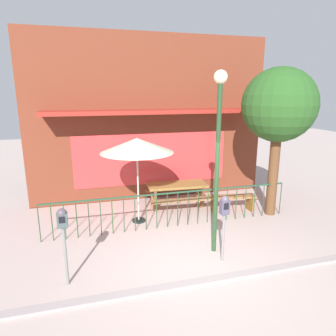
{
  "coord_description": "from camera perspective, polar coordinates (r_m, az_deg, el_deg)",
  "views": [
    {
      "loc": [
        -2.1,
        -5.26,
        3.5
      ],
      "look_at": [
        -0.01,
        2.33,
        1.53
      ],
      "focal_mm": 32.27,
      "sensor_mm": 36.0,
      "label": 1
    }
  ],
  "objects": [
    {
      "name": "patio_bench",
      "position": [
        9.36,
        12.05,
        -5.89
      ],
      "size": [
        1.43,
        0.53,
        0.48
      ],
      "color": "olive",
      "rests_on": "ground"
    },
    {
      "name": "picnic_table_left",
      "position": [
        9.33,
        1.71,
        -3.97
      ],
      "size": [
        1.88,
        1.47,
        0.79
      ],
      "color": "olive",
      "rests_on": "ground"
    },
    {
      "name": "parking_meter_near",
      "position": [
        5.8,
        -19.24,
        -10.41
      ],
      "size": [
        0.18,
        0.17,
        1.52
      ],
      "color": "slate",
      "rests_on": "ground"
    },
    {
      "name": "street_lamp",
      "position": [
        6.37,
        9.46,
        5.51
      ],
      "size": [
        0.28,
        0.28,
        3.94
      ],
      "color": "#244324",
      "rests_on": "ground"
    },
    {
      "name": "ground",
      "position": [
        6.66,
        5.72,
        -17.73
      ],
      "size": [
        40.0,
        40.0,
        0.0
      ],
      "primitive_type": "plane",
      "color": "#B39E98"
    },
    {
      "name": "pub_storefront",
      "position": [
        10.08,
        -3.33,
        9.19
      ],
      "size": [
        7.86,
        1.43,
        5.3
      ],
      "color": "#44170D",
      "rests_on": "ground"
    },
    {
      "name": "patio_fence_front",
      "position": [
        8.01,
        0.87,
        -6.67
      ],
      "size": [
        6.62,
        0.04,
        0.97
      ],
      "color": "#224731",
      "rests_on": "ground"
    },
    {
      "name": "patio_umbrella",
      "position": [
        7.98,
        -5.88,
        4.2
      ],
      "size": [
        1.95,
        1.95,
        2.35
      ],
      "color": "black",
      "rests_on": "ground"
    },
    {
      "name": "curb_edge",
      "position": [
        6.2,
        7.8,
        -20.45
      ],
      "size": [
        11.0,
        0.2,
        0.11
      ],
      "primitive_type": "cube",
      "color": "gray",
      "rests_on": "ground"
    },
    {
      "name": "street_tree",
      "position": [
        8.91,
        20.23,
        10.83
      ],
      "size": [
        2.02,
        2.02,
        4.18
      ],
      "color": "brown",
      "rests_on": "ground"
    },
    {
      "name": "parking_meter_far",
      "position": [
        6.37,
        10.62,
        -8.04
      ],
      "size": [
        0.18,
        0.17,
        1.46
      ],
      "color": "gray",
      "rests_on": "ground"
    }
  ]
}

